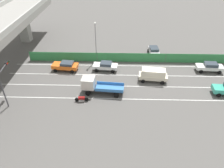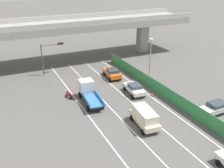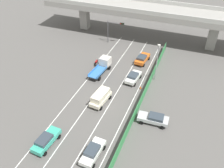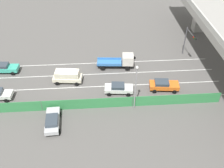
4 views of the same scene
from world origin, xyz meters
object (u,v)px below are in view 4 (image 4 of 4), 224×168
(flatbed_truck_blue, at_px, (122,61))
(parked_wagon_silver, at_px, (52,121))
(car_van_cream, at_px, (67,76))
(motorcycle, at_px, (130,57))
(traffic_light, at_px, (189,39))
(car_taxi_teal, at_px, (4,68))
(street_lamp, at_px, (136,84))
(car_taxi_orange, at_px, (164,85))
(car_hatchback_white, at_px, (119,88))
(traffic_cone, at_px, (108,100))

(flatbed_truck_blue, xyz_separation_m, parked_wagon_silver, (12.68, -10.44, -0.40))
(car_van_cream, xyz_separation_m, motorcycle, (-5.69, 10.82, -0.74))
(parked_wagon_silver, bearing_deg, traffic_light, 123.88)
(car_taxi_teal, bearing_deg, street_lamp, 63.69)
(car_taxi_orange, bearing_deg, traffic_light, 145.12)
(parked_wagon_silver, bearing_deg, flatbed_truck_blue, 140.54)
(flatbed_truck_blue, distance_m, street_lamp, 10.78)
(car_van_cream, xyz_separation_m, traffic_light, (-5.75, 20.93, 2.65))
(parked_wagon_silver, bearing_deg, motorcycle, 140.70)
(flatbed_truck_blue, distance_m, parked_wagon_silver, 16.43)
(car_van_cream, relative_size, traffic_light, 0.88)
(car_hatchback_white, bearing_deg, street_lamp, 27.59)
(car_taxi_orange, height_order, street_lamp, street_lamp)
(car_hatchback_white, xyz_separation_m, motorcycle, (-8.87, 2.93, -0.40))
(car_van_cream, xyz_separation_m, flatbed_truck_blue, (-3.43, 9.03, 0.07))
(car_taxi_orange, xyz_separation_m, motorcycle, (-8.64, -4.05, -0.45))
(car_van_cream, relative_size, parked_wagon_silver, 1.02)
(car_taxi_orange, bearing_deg, motorcycle, -154.88)
(car_taxi_orange, relative_size, car_van_cream, 0.98)
(car_hatchback_white, height_order, motorcycle, car_hatchback_white)
(car_hatchback_white, relative_size, traffic_light, 0.82)
(car_van_cream, distance_m, car_taxi_teal, 11.36)
(car_taxi_teal, xyz_separation_m, parked_wagon_silver, (12.63, 9.44, -0.05))
(car_hatchback_white, relative_size, motorcycle, 2.25)
(car_hatchback_white, bearing_deg, flatbed_truck_blue, 170.18)
(car_taxi_orange, relative_size, car_taxi_teal, 0.97)
(traffic_light, bearing_deg, car_hatchback_white, -55.62)
(car_van_cream, relative_size, traffic_cone, 8.36)
(parked_wagon_silver, bearing_deg, traffic_cone, 118.78)
(traffic_cone, bearing_deg, street_lamp, 65.10)
(car_van_cream, height_order, street_lamp, street_lamp)
(car_taxi_orange, bearing_deg, car_van_cream, -101.20)
(street_lamp, bearing_deg, motorcycle, 175.33)
(car_hatchback_white, height_order, traffic_cone, car_hatchback_white)
(flatbed_truck_blue, bearing_deg, car_taxi_teal, -89.83)
(car_hatchback_white, height_order, traffic_light, traffic_light)
(car_hatchback_white, bearing_deg, car_taxi_orange, 91.90)
(car_taxi_orange, distance_m, car_hatchback_white, 6.99)
(traffic_light, relative_size, street_lamp, 0.73)
(street_lamp, bearing_deg, car_taxi_orange, 127.49)
(car_taxi_teal, relative_size, motorcycle, 2.44)
(street_lamp, bearing_deg, traffic_light, 138.51)
(car_taxi_teal, distance_m, traffic_cone, 18.98)
(car_hatchback_white, xyz_separation_m, traffic_light, (-8.92, 13.04, 2.98))
(car_van_cream, xyz_separation_m, traffic_cone, (5.12, 6.11, -0.93))
(car_van_cream, bearing_deg, parked_wagon_silver, -8.67)
(car_hatchback_white, height_order, car_taxi_teal, car_taxi_teal)
(car_hatchback_white, distance_m, traffic_light, 16.08)
(flatbed_truck_blue, relative_size, motorcycle, 3.24)
(motorcycle, bearing_deg, traffic_cone, -23.55)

